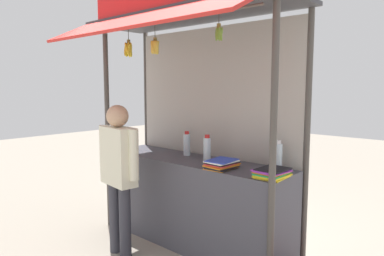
% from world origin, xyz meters
% --- Properties ---
extents(ground_plane, '(20.00, 20.00, 0.00)m').
position_xyz_m(ground_plane, '(0.00, 0.00, 0.00)').
color(ground_plane, '#9E9384').
extents(stall_counter, '(2.33, 0.59, 0.98)m').
position_xyz_m(stall_counter, '(0.00, 0.00, 0.49)').
color(stall_counter, '#4C4C56').
rests_on(stall_counter, ground).
extents(stall_structure, '(2.53, 1.38, 2.89)m').
position_xyz_m(stall_structure, '(0.00, 0.07, 1.71)').
color(stall_structure, '#4C4742').
rests_on(stall_structure, ground).
extents(water_bottle_front_left, '(0.08, 0.08, 0.29)m').
position_xyz_m(water_bottle_front_left, '(0.19, 0.03, 1.11)').
color(water_bottle_front_left, silver).
rests_on(water_bottle_front_left, stall_counter).
extents(water_bottle_right, '(0.08, 0.08, 0.29)m').
position_xyz_m(water_bottle_right, '(-0.20, 0.14, 1.11)').
color(water_bottle_right, silver).
rests_on(water_bottle_right, stall_counter).
extents(water_bottle_far_left, '(0.08, 0.08, 0.28)m').
position_xyz_m(water_bottle_far_left, '(0.94, 0.22, 1.11)').
color(water_bottle_far_left, silver).
rests_on(water_bottle_far_left, stall_counter).
extents(magazine_stack_far_right, '(0.27, 0.32, 0.08)m').
position_xyz_m(magazine_stack_far_right, '(1.06, -0.12, 1.02)').
color(magazine_stack_far_right, yellow).
rests_on(magazine_stack_far_right, stall_counter).
extents(magazine_stack_mid_left, '(0.27, 0.33, 0.09)m').
position_xyz_m(magazine_stack_mid_left, '(0.53, -0.15, 1.02)').
color(magazine_stack_mid_left, orange).
rests_on(magazine_stack_mid_left, stall_counter).
extents(banana_bunch_inner_left, '(0.10, 0.11, 0.31)m').
position_xyz_m(banana_bunch_inner_left, '(-0.15, -0.40, 2.18)').
color(banana_bunch_inner_left, '#332D23').
extents(banana_bunch_leftmost, '(0.11, 0.12, 0.31)m').
position_xyz_m(banana_bunch_leftmost, '(-0.58, -0.40, 2.18)').
color(banana_bunch_leftmost, '#332D23').
extents(banana_bunch_rightmost, '(0.08, 0.08, 0.24)m').
position_xyz_m(banana_bunch_rightmost, '(0.67, -0.39, 2.24)').
color(banana_bunch_rightmost, '#332D23').
extents(vendor_person, '(0.60, 0.25, 1.59)m').
position_xyz_m(vendor_person, '(-0.40, -0.70, 0.96)').
color(vendor_person, '#383842').
rests_on(vendor_person, ground).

